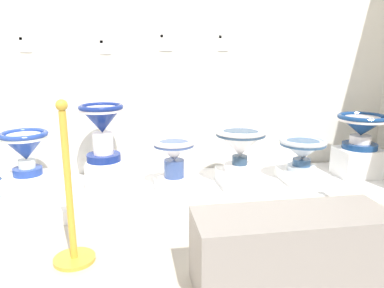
# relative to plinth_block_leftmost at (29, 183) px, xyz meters

# --- Properties ---
(wall_back) EXTENTS (4.03, 0.06, 3.02)m
(wall_back) POSITION_rel_plinth_block_leftmost_xyz_m (1.42, 0.43, 1.34)
(wall_back) COLOR silver
(wall_back) RESTS_ON ground_plane
(display_platform) EXTENTS (3.40, 0.85, 0.10)m
(display_platform) POSITION_rel_plinth_block_leftmost_xyz_m (1.42, -0.05, -0.12)
(display_platform) COLOR white
(display_platform) RESTS_ON ground_plane
(plinth_block_leftmost) EXTENTS (0.34, 0.31, 0.14)m
(plinth_block_leftmost) POSITION_rel_plinth_block_leftmost_xyz_m (0.00, 0.00, 0.00)
(plinth_block_leftmost) COLOR white
(plinth_block_leftmost) RESTS_ON display_platform
(antique_toilet_leftmost) EXTENTS (0.36, 0.36, 0.35)m
(antique_toilet_leftmost) POSITION_rel_plinth_block_leftmost_xyz_m (0.00, 0.00, 0.30)
(antique_toilet_leftmost) COLOR #223E95
(antique_toilet_leftmost) RESTS_ON plinth_block_leftmost
(plinth_block_squat_floral) EXTENTS (0.28, 0.30, 0.22)m
(plinth_block_squat_floral) POSITION_rel_plinth_block_leftmost_xyz_m (0.59, 0.05, 0.04)
(plinth_block_squat_floral) COLOR white
(plinth_block_squat_floral) RESTS_ON display_platform
(antique_toilet_squat_floral) EXTENTS (0.36, 0.36, 0.47)m
(antique_toilet_squat_floral) POSITION_rel_plinth_block_leftmost_xyz_m (0.59, 0.05, 0.45)
(antique_toilet_squat_floral) COLOR navy
(antique_toilet_squat_floral) RESTS_ON plinth_block_squat_floral
(plinth_block_rightmost) EXTENTS (0.32, 0.30, 0.05)m
(plinth_block_rightmost) POSITION_rel_plinth_block_leftmost_xyz_m (1.16, -0.10, -0.05)
(plinth_block_rightmost) COLOR white
(plinth_block_rightmost) RESTS_ON display_platform
(antique_toilet_rightmost) EXTENTS (0.34, 0.34, 0.36)m
(antique_toilet_rightmost) POSITION_rel_plinth_block_leftmost_xyz_m (1.16, -0.10, 0.22)
(antique_toilet_rightmost) COLOR white
(antique_toilet_rightmost) RESTS_ON plinth_block_rightmost
(plinth_block_broad_patterned) EXTENTS (0.34, 0.38, 0.12)m
(plinth_block_broad_patterned) POSITION_rel_plinth_block_leftmost_xyz_m (1.71, -0.11, -0.01)
(plinth_block_broad_patterned) COLOR white
(plinth_block_broad_patterned) RESTS_ON display_platform
(antique_toilet_broad_patterned) EXTENTS (0.42, 0.42, 0.36)m
(antique_toilet_broad_patterned) POSITION_rel_plinth_block_leftmost_xyz_m (1.71, -0.11, 0.29)
(antique_toilet_broad_patterned) COLOR white
(antique_toilet_broad_patterned) RESTS_ON plinth_block_broad_patterned
(plinth_block_pale_glazed) EXTENTS (0.34, 0.36, 0.09)m
(plinth_block_pale_glazed) POSITION_rel_plinth_block_leftmost_xyz_m (2.27, -0.09, -0.03)
(plinth_block_pale_glazed) COLOR white
(plinth_block_pale_glazed) RESTS_ON display_platform
(antique_toilet_pale_glazed) EXTENTS (0.40, 0.40, 0.28)m
(antique_toilet_pale_glazed) POSITION_rel_plinth_block_leftmost_xyz_m (2.27, -0.09, 0.21)
(antique_toilet_pale_glazed) COLOR silver
(antique_toilet_pale_glazed) RESTS_ON plinth_block_pale_glazed
(plinth_block_tall_cobalt) EXTENTS (0.38, 0.30, 0.25)m
(plinth_block_tall_cobalt) POSITION_rel_plinth_block_leftmost_xyz_m (2.83, -0.06, 0.06)
(plinth_block_tall_cobalt) COLOR white
(plinth_block_tall_cobalt) RESTS_ON display_platform
(antique_toilet_tall_cobalt) EXTENTS (0.42, 0.42, 0.30)m
(antique_toilet_tall_cobalt) POSITION_rel_plinth_block_leftmost_xyz_m (2.83, -0.06, 0.38)
(antique_toilet_tall_cobalt) COLOR navy
(antique_toilet_tall_cobalt) RESTS_ON plinth_block_tall_cobalt
(info_placard_first) EXTENTS (0.10, 0.01, 0.13)m
(info_placard_first) POSITION_rel_plinth_block_leftmost_xyz_m (-0.02, 0.39, 1.09)
(info_placard_first) COLOR white
(info_placard_second) EXTENTS (0.10, 0.01, 0.13)m
(info_placard_second) POSITION_rel_plinth_block_leftmost_xyz_m (0.63, 0.39, 1.07)
(info_placard_second) COLOR white
(info_placard_third) EXTENTS (0.12, 0.01, 0.16)m
(info_placard_third) POSITION_rel_plinth_block_leftmost_xyz_m (1.15, 0.39, 1.11)
(info_placard_third) COLOR white
(info_placard_fourth) EXTENTS (0.09, 0.01, 0.15)m
(info_placard_fourth) POSITION_rel_plinth_block_leftmost_xyz_m (1.67, 0.39, 1.11)
(info_placard_fourth) COLOR white
(stanchion_post_near_left) EXTENTS (0.24, 0.24, 0.94)m
(stanchion_post_near_left) POSITION_rel_plinth_block_leftmost_xyz_m (0.47, -0.95, 0.12)
(stanchion_post_near_left) COLOR gold
(stanchion_post_near_left) RESTS_ON ground_plane
(museum_bench) EXTENTS (1.00, 0.36, 0.40)m
(museum_bench) POSITION_rel_plinth_block_leftmost_xyz_m (1.61, -1.37, 0.03)
(museum_bench) COLOR gray
(museum_bench) RESTS_ON ground_plane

